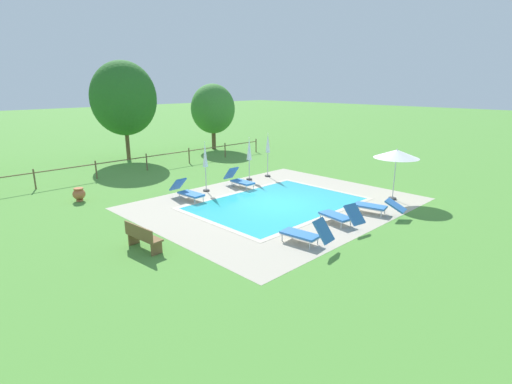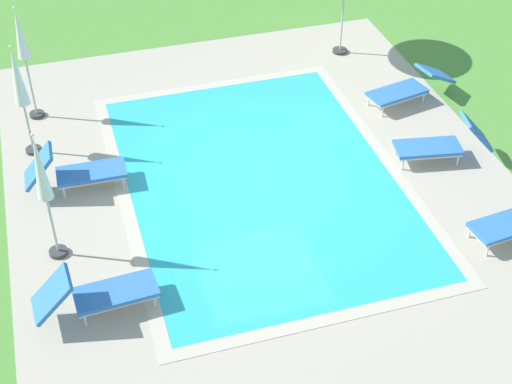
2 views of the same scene
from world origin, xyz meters
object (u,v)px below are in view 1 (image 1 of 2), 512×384
object	(u,v)px
sun_lounger_north_near_steps	(341,216)
patio_umbrella_closed_row_centre	(249,152)
sun_lounger_north_mid	(377,206)
sun_lounger_north_far	(239,180)
tree_west_mid	(124,98)
tree_centre	(213,109)
patio_umbrella_closed_row_west	(205,159)
sun_lounger_south_far	(187,191)
wooden_bench_lawn_side	(142,236)
terracotta_urn_near_fence	(79,194)
patio_umbrella_closed_row_mid_west	(268,147)
patio_umbrella_open_foreground	(397,154)
sun_lounger_north_end	(307,234)

from	to	relation	value
sun_lounger_north_near_steps	patio_umbrella_closed_row_centre	bearing A→B (deg)	71.40
sun_lounger_north_mid	patio_umbrella_closed_row_centre	distance (m)	8.19
sun_lounger_north_far	tree_west_mid	xyz separation A→B (m)	(-0.45, 11.12, 3.85)
sun_lounger_north_far	tree_centre	world-z (taller)	tree_centre
sun_lounger_north_near_steps	sun_lounger_north_mid	bearing A→B (deg)	-8.57
patio_umbrella_closed_row_centre	patio_umbrella_closed_row_west	bearing A→B (deg)	-176.43
sun_lounger_south_far	wooden_bench_lawn_side	xyz separation A→B (m)	(-4.42, -3.79, 0.08)
terracotta_urn_near_fence	patio_umbrella_closed_row_mid_west	bearing A→B (deg)	-15.47
patio_umbrella_closed_row_centre	sun_lounger_south_far	bearing A→B (deg)	-171.35
patio_umbrella_closed_row_mid_west	terracotta_urn_near_fence	xyz separation A→B (m)	(-9.75, 2.70, -1.40)
patio_umbrella_open_foreground	wooden_bench_lawn_side	size ratio (longest dim) A/B	1.56
sun_lounger_north_end	tree_west_mid	xyz separation A→B (m)	(3.12, 18.38, 3.85)
patio_umbrella_closed_row_centre	wooden_bench_lawn_side	bearing A→B (deg)	-153.70
patio_umbrella_open_foreground	patio_umbrella_closed_row_centre	distance (m)	7.81
sun_lounger_north_near_steps	sun_lounger_north_mid	size ratio (longest dim) A/B	0.92
sun_lounger_north_near_steps	patio_umbrella_closed_row_centre	world-z (taller)	patio_umbrella_closed_row_centre
patio_umbrella_closed_row_centre	tree_centre	size ratio (longest dim) A/B	0.46
sun_lounger_north_mid	tree_centre	world-z (taller)	tree_centre
sun_lounger_north_end	tree_centre	distance (m)	20.85
tree_centre	tree_west_mid	bearing A→B (deg)	175.72
tree_west_mid	tree_centre	bearing A→B (deg)	-4.28
patio_umbrella_open_foreground	sun_lounger_south_far	bearing A→B (deg)	135.19
sun_lounger_north_near_steps	tree_west_mid	world-z (taller)	tree_west_mid
patio_umbrella_open_foreground	sun_lounger_north_far	bearing A→B (deg)	117.81
sun_lounger_north_near_steps	terracotta_urn_near_fence	distance (m)	11.82
wooden_bench_lawn_side	tree_west_mid	size ratio (longest dim) A/B	0.23
patio_umbrella_closed_row_west	sun_lounger_south_far	bearing A→B (deg)	-161.12
sun_lounger_north_far	patio_umbrella_closed_row_centre	size ratio (longest dim) A/B	0.79
sun_lounger_north_mid	wooden_bench_lawn_side	size ratio (longest dim) A/B	1.40
patio_umbrella_closed_row_mid_west	wooden_bench_lawn_side	xyz separation A→B (m)	(-10.46, -4.35, -1.27)
sun_lounger_north_far	patio_umbrella_closed_row_centre	bearing A→B (deg)	27.25
sun_lounger_north_end	tree_centre	size ratio (longest dim) A/B	0.36
patio_umbrella_closed_row_mid_west	sun_lounger_north_mid	bearing A→B (deg)	-102.48
wooden_bench_lawn_side	tree_centre	world-z (taller)	tree_centre
tree_west_mid	patio_umbrella_closed_row_mid_west	bearing A→B (deg)	-72.96
sun_lounger_north_end	patio_umbrella_closed_row_west	size ratio (longest dim) A/B	0.75
sun_lounger_north_mid	terracotta_urn_near_fence	xyz separation A→B (m)	(-7.99, 10.62, -0.02)
sun_lounger_north_end	wooden_bench_lawn_side	distance (m)	5.39
patio_umbrella_open_foreground	tree_west_mid	xyz separation A→B (m)	(-4.01, 17.87, 2.11)
patio_umbrella_closed_row_mid_west	patio_umbrella_closed_row_centre	bearing A→B (deg)	173.25
sun_lounger_north_far	tree_centre	distance (m)	12.92
sun_lounger_north_end	patio_umbrella_closed_row_centre	bearing A→B (deg)	57.88
patio_umbrella_closed_row_centre	terracotta_urn_near_fence	size ratio (longest dim) A/B	3.88
patio_umbrella_open_foreground	patio_umbrella_closed_row_west	size ratio (longest dim) A/B	0.95
sun_lounger_north_far	patio_umbrella_closed_row_mid_west	size ratio (longest dim) A/B	0.74
sun_lounger_north_mid	patio_umbrella_closed_row_centre	world-z (taller)	patio_umbrella_closed_row_centre
tree_centre	patio_umbrella_closed_row_mid_west	bearing A→B (deg)	-112.14
sun_lounger_south_far	tree_west_mid	xyz separation A→B (m)	(2.81, 11.09, 3.86)
patio_umbrella_open_foreground	terracotta_urn_near_fence	xyz separation A→B (m)	(-10.53, 10.04, -1.80)
sun_lounger_north_far	wooden_bench_lawn_side	bearing A→B (deg)	-153.88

